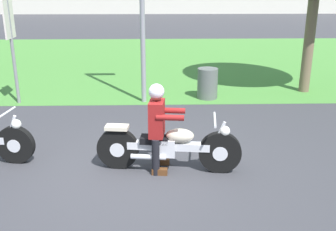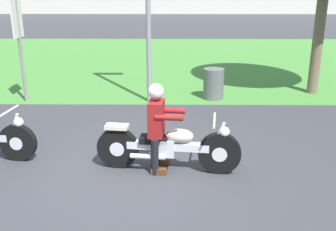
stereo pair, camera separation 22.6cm
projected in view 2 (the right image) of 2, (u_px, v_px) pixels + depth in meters
ground at (131, 176)px, 6.09m from camera, size 120.00×120.00×0.00m
grass_verge at (156, 60)px, 15.33m from camera, size 60.00×12.00×0.01m
motorcycle_lead at (168, 147)px, 6.16m from camera, size 2.29×0.66×0.89m
rider_lead at (158, 121)px, 6.05m from camera, size 0.58×0.50×1.41m
trash_can at (213, 84)px, 10.05m from camera, size 0.52×0.52×0.78m
sign_banner at (18, 32)px, 9.38m from camera, size 0.08×0.60×2.60m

